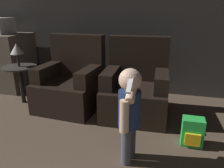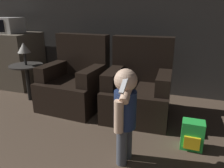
{
  "view_description": "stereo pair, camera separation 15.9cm",
  "coord_description": "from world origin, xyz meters",
  "px_view_note": "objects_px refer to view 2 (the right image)",
  "views": [
    {
      "loc": [
        0.56,
        0.99,
        1.31
      ],
      "look_at": [
        0.01,
        3.11,
        0.56
      ],
      "focal_mm": 35.0,
      "sensor_mm": 36.0,
      "label": 1
    },
    {
      "loc": [
        0.71,
        1.04,
        1.31
      ],
      "look_at": [
        0.01,
        3.11,
        0.56
      ],
      "focal_mm": 35.0,
      "sensor_mm": 36.0,
      "label": 2
    }
  ],
  "objects_px": {
    "person_toddler": "(125,110)",
    "toy_backpack": "(192,135)",
    "armchair_left": "(75,83)",
    "microwave": "(6,25)",
    "armchair_right": "(138,90)",
    "lamp": "(24,48)"
  },
  "relations": [
    {
      "from": "armchair_left",
      "to": "person_toddler",
      "type": "height_order",
      "value": "armchair_left"
    },
    {
      "from": "lamp",
      "to": "person_toddler",
      "type": "bearing_deg",
      "value": -27.53
    },
    {
      "from": "armchair_right",
      "to": "microwave",
      "type": "height_order",
      "value": "microwave"
    },
    {
      "from": "microwave",
      "to": "person_toddler",
      "type": "bearing_deg",
      "value": -29.8
    },
    {
      "from": "armchair_left",
      "to": "microwave",
      "type": "xyz_separation_m",
      "value": [
        -1.51,
        0.46,
        0.73
      ]
    },
    {
      "from": "armchair_left",
      "to": "person_toddler",
      "type": "distance_m",
      "value": 1.41
    },
    {
      "from": "lamp",
      "to": "microwave",
      "type": "bearing_deg",
      "value": 145.29
    },
    {
      "from": "armchair_left",
      "to": "toy_backpack",
      "type": "bearing_deg",
      "value": -16.52
    },
    {
      "from": "armchair_left",
      "to": "toy_backpack",
      "type": "xyz_separation_m",
      "value": [
        1.57,
        -0.57,
        -0.19
      ]
    },
    {
      "from": "armchair_left",
      "to": "toy_backpack",
      "type": "relative_size",
      "value": 3.37
    },
    {
      "from": "armchair_right",
      "to": "microwave",
      "type": "xyz_separation_m",
      "value": [
        -2.42,
        0.46,
        0.73
      ]
    },
    {
      "from": "armchair_left",
      "to": "person_toddler",
      "type": "xyz_separation_m",
      "value": [
        1.0,
        -0.98,
        0.18
      ]
    },
    {
      "from": "microwave",
      "to": "lamp",
      "type": "xyz_separation_m",
      "value": [
        0.76,
        -0.52,
        -0.27
      ]
    },
    {
      "from": "toy_backpack",
      "to": "microwave",
      "type": "xyz_separation_m",
      "value": [
        -3.09,
        1.03,
        0.92
      ]
    },
    {
      "from": "person_toddler",
      "to": "toy_backpack",
      "type": "bearing_deg",
      "value": 134.37
    },
    {
      "from": "armchair_right",
      "to": "lamp",
      "type": "xyz_separation_m",
      "value": [
        -1.66,
        -0.06,
        0.46
      ]
    },
    {
      "from": "armchair_left",
      "to": "microwave",
      "type": "relative_size",
      "value": 2.06
    },
    {
      "from": "person_toddler",
      "to": "microwave",
      "type": "xyz_separation_m",
      "value": [
        -2.51,
        1.44,
        0.55
      ]
    },
    {
      "from": "toy_backpack",
      "to": "microwave",
      "type": "height_order",
      "value": "microwave"
    },
    {
      "from": "person_toddler",
      "to": "toy_backpack",
      "type": "distance_m",
      "value": 0.79
    },
    {
      "from": "armchair_right",
      "to": "person_toddler",
      "type": "xyz_separation_m",
      "value": [
        0.09,
        -0.98,
        0.18
      ]
    },
    {
      "from": "armchair_right",
      "to": "toy_backpack",
      "type": "xyz_separation_m",
      "value": [
        0.67,
        -0.57,
        -0.19
      ]
    }
  ]
}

